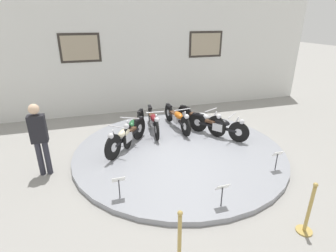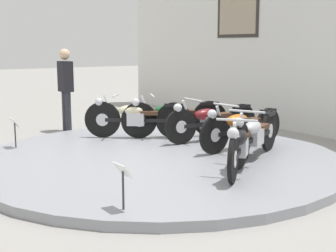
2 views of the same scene
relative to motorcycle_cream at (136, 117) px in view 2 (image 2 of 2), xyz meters
name	(u,v)px [view 2 (image 2 of 2)]	position (x,y,z in m)	size (l,w,h in m)	color
ground_plane	(160,162)	(1.40, -0.40, -0.53)	(60.00, 60.00, 0.00)	gray
display_platform	(160,159)	(1.40, -0.40, -0.46)	(5.75, 5.75, 0.12)	gray
back_wall	(324,22)	(1.40, 3.56, 1.77)	(14.00, 0.22, 4.59)	silver
motorcycle_cream	(136,117)	(0.00, 0.00, 0.00)	(1.34, 1.60, 0.82)	black
motorcycle_green	(173,116)	(0.33, 0.61, 0.00)	(0.94, 1.85, 0.81)	black
motorcycle_maroon	(210,120)	(1.00, 0.97, -0.02)	(0.54, 1.98, 0.79)	black
motorcycle_orange	(241,126)	(1.80, 0.97, -0.02)	(0.54, 1.97, 0.79)	black
motorcycle_silver	(255,134)	(2.47, 0.61, -0.01)	(0.92, 1.84, 0.81)	black
motorcycle_black	(240,144)	(2.80, 0.00, -0.02)	(1.27, 1.57, 0.79)	black
info_placard_front_left	(15,126)	(-0.45, -2.12, -0.03)	(0.26, 0.11, 0.51)	#333338
info_placard_front_right	(123,176)	(3.25, -2.12, -0.03)	(0.26, 0.11, 0.51)	#333338
visitor_standing	(66,85)	(-2.03, -0.52, 0.49)	(0.36, 0.23, 1.77)	#2D2D38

